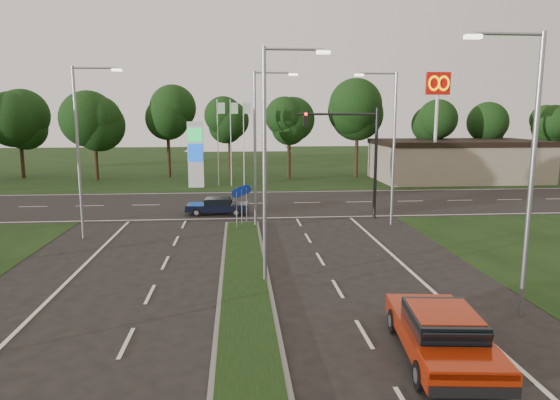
{
  "coord_description": "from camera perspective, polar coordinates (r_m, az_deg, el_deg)",
  "views": [
    {
      "loc": [
        -0.23,
        -12.84,
        6.48
      ],
      "look_at": [
        1.95,
        12.46,
        2.2
      ],
      "focal_mm": 32.0,
      "sensor_mm": 36.0,
      "label": 1
    }
  ],
  "objects": [
    {
      "name": "commercial_building",
      "position": [
        53.84,
        19.55,
        4.24
      ],
      "size": [
        16.0,
        9.0,
        4.0
      ],
      "primitive_type": "cube",
      "color": "gray",
      "rests_on": "ground"
    },
    {
      "name": "streetlight_median_near",
      "position": [
        18.93,
        -1.18,
        5.32
      ],
      "size": [
        2.53,
        0.22,
        9.0
      ],
      "color": "gray",
      "rests_on": "ground"
    },
    {
      "name": "streetlight_right_near",
      "position": [
        17.42,
        26.38,
        3.96
      ],
      "size": [
        2.53,
        0.22,
        9.0
      ],
      "rotation": [
        0.0,
        0.0,
        3.14
      ],
      "color": "gray",
      "rests_on": "ground"
    },
    {
      "name": "streetlight_median_far",
      "position": [
        28.9,
        -2.49,
        6.78
      ],
      "size": [
        2.53,
        0.22,
        9.0
      ],
      "color": "gray",
      "rests_on": "ground"
    },
    {
      "name": "streetlight_left_far",
      "position": [
        28.06,
        -21.75,
        6.03
      ],
      "size": [
        2.53,
        0.22,
        9.0
      ],
      "color": "gray",
      "rests_on": "ground"
    },
    {
      "name": "median_kerb",
      "position": [
        18.02,
        -3.94,
        -11.33
      ],
      "size": [
        2.0,
        26.0,
        0.12
      ],
      "primitive_type": "cube",
      "color": "slate",
      "rests_on": "ground"
    },
    {
      "name": "median_signs",
      "position": [
        29.62,
        -4.41,
        0.28
      ],
      "size": [
        1.16,
        1.76,
        2.38
      ],
      "color": "gray",
      "rests_on": "ground"
    },
    {
      "name": "red_sedan",
      "position": [
        14.52,
        17.99,
        -14.19
      ],
      "size": [
        2.61,
        5.23,
        1.38
      ],
      "rotation": [
        0.0,
        0.0,
        -0.11
      ],
      "color": "#9B2008",
      "rests_on": "ground"
    },
    {
      "name": "treeline_far",
      "position": [
        52.77,
        -4.62,
        9.92
      ],
      "size": [
        6.0,
        6.0,
        9.9
      ],
      "color": "black",
      "rests_on": "ground"
    },
    {
      "name": "verge_far",
      "position": [
        68.15,
        -4.71,
        4.08
      ],
      "size": [
        160.0,
        50.0,
        0.02
      ],
      "primitive_type": "cube",
      "color": "black",
      "rests_on": "ground"
    },
    {
      "name": "navy_sedan",
      "position": [
        33.38,
        -7.11,
        -0.66
      ],
      "size": [
        4.16,
        1.99,
        1.11
      ],
      "rotation": [
        0.0,
        0.0,
        1.48
      ],
      "color": "black",
      "rests_on": "ground"
    },
    {
      "name": "traffic_signal",
      "position": [
        31.76,
        8.65,
        6.16
      ],
      "size": [
        5.1,
        0.42,
        7.0
      ],
      "color": "black",
      "rests_on": "ground"
    },
    {
      "name": "streetlight_right_far",
      "position": [
        30.25,
        12.55,
        6.69
      ],
      "size": [
        2.53,
        0.22,
        9.0
      ],
      "rotation": [
        0.0,
        0.0,
        3.14
      ],
      "color": "gray",
      "rests_on": "ground"
    },
    {
      "name": "cross_road",
      "position": [
        37.4,
        -4.49,
        -0.44
      ],
      "size": [
        160.0,
        12.0,
        0.02
      ],
      "primitive_type": "cube",
      "color": "black",
      "rests_on": "ground"
    },
    {
      "name": "mcdonalds_sign",
      "position": [
        48.4,
        17.55,
        10.91
      ],
      "size": [
        2.2,
        0.47,
        10.4
      ],
      "color": "silver",
      "rests_on": "ground"
    },
    {
      "name": "gas_pylon",
      "position": [
        46.14,
        -9.36,
        5.36
      ],
      "size": [
        5.8,
        1.26,
        8.0
      ],
      "color": "silver",
      "rests_on": "ground"
    },
    {
      "name": "ground",
      "position": [
        14.38,
        -3.64,
        -17.23
      ],
      "size": [
        160.0,
        160.0,
        0.0
      ],
      "primitive_type": "plane",
      "color": "black",
      "rests_on": "ground"
    }
  ]
}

